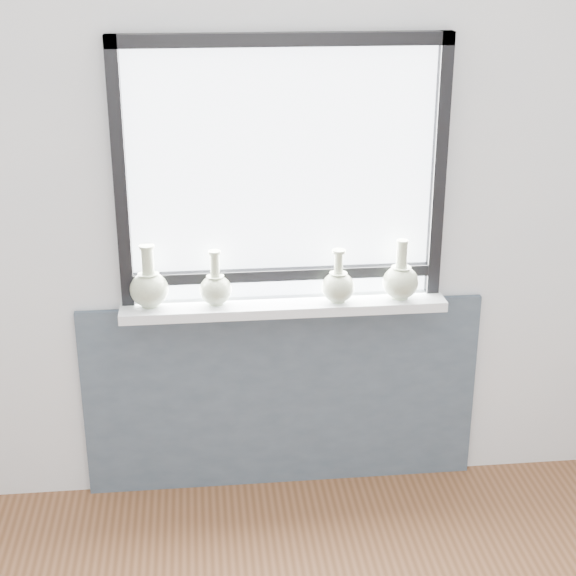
{
  "coord_description": "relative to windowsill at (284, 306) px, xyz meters",
  "views": [
    {
      "loc": [
        -0.34,
        -1.59,
        2.25
      ],
      "look_at": [
        0.0,
        1.55,
        1.02
      ],
      "focal_mm": 55.0,
      "sensor_mm": 36.0,
      "label": 1
    }
  ],
  "objects": [
    {
      "name": "vase_d",
      "position": [
        0.48,
        -0.01,
        0.1
      ],
      "size": [
        0.15,
        0.15,
        0.25
      ],
      "rotation": [
        0.0,
        0.0,
        0.11
      ],
      "color": "#B4C19D",
      "rests_on": "windowsill"
    },
    {
      "name": "vase_c",
      "position": [
        0.22,
        -0.02,
        0.09
      ],
      "size": [
        0.13,
        0.13,
        0.22
      ],
      "rotation": [
        0.0,
        0.0,
        0.2
      ],
      "color": "#B4C19D",
      "rests_on": "windowsill"
    },
    {
      "name": "windowsill",
      "position": [
        0.0,
        0.0,
        0.0
      ],
      "size": [
        1.32,
        0.18,
        0.04
      ],
      "primitive_type": "cube",
      "color": "white",
      "rests_on": "apron_panel"
    },
    {
      "name": "vase_a",
      "position": [
        -0.54,
        0.01,
        0.1
      ],
      "size": [
        0.15,
        0.15,
        0.26
      ],
      "rotation": [
        0.0,
        0.0,
        0.3
      ],
      "color": "#B4C19D",
      "rests_on": "windowsill"
    },
    {
      "name": "apron_panel",
      "position": [
        0.0,
        0.07,
        -0.45
      ],
      "size": [
        1.7,
        0.03,
        0.86
      ],
      "primitive_type": "cube",
      "color": "#465463",
      "rests_on": "ground"
    },
    {
      "name": "back_wall",
      "position": [
        0.0,
        0.1,
        0.42
      ],
      "size": [
        3.6,
        0.02,
        2.6
      ],
      "primitive_type": "cube",
      "color": "silver",
      "rests_on": "ground"
    },
    {
      "name": "vase_b",
      "position": [
        -0.27,
        0.0,
        0.09
      ],
      "size": [
        0.13,
        0.13,
        0.23
      ],
      "rotation": [
        0.0,
        0.0,
        0.1
      ],
      "color": "#B4C19D",
      "rests_on": "windowsill"
    },
    {
      "name": "window",
      "position": [
        0.0,
        0.06,
        0.56
      ],
      "size": [
        1.3,
        0.06,
        1.05
      ],
      "color": "black",
      "rests_on": "windowsill"
    }
  ]
}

